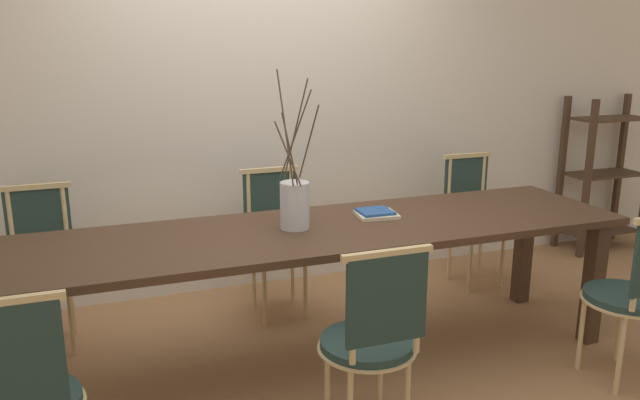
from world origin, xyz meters
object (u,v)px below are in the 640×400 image
chair_near_center (635,290)px  chair_far_center (474,215)px  shelving_rack (604,175)px  dining_table (320,243)px  book_stack (376,214)px  vase_centerpiece (295,203)px

chair_near_center → chair_far_center: bearing=88.6°
chair_near_center → shelving_rack: shelving_rack is taller
dining_table → chair_near_center: bearing=-27.4°
dining_table → book_stack: book_stack is taller
chair_near_center → shelving_rack: bearing=49.8°
dining_table → chair_near_center: chair_near_center is taller
dining_table → vase_centerpiece: bearing=163.2°
chair_far_center → vase_centerpiece: bearing=23.9°
book_stack → shelving_rack: shelving_rack is taller
dining_table → book_stack: bearing=14.7°
vase_centerpiece → shelving_rack: 3.22m
chair_near_center → vase_centerpiece: (-1.55, 0.78, 0.40)m
vase_centerpiece → shelving_rack: vase_centerpiece is taller
dining_table → book_stack: (0.37, 0.10, 0.10)m
book_stack → shelving_rack: size_ratio=0.19×
chair_near_center → chair_far_center: size_ratio=1.00×
chair_far_center → vase_centerpiece: vase_centerpiece is taller
book_stack → shelving_rack: 2.73m
dining_table → chair_near_center: (1.43, -0.74, -0.18)m
chair_near_center → vase_centerpiece: vase_centerpiece is taller
chair_far_center → vase_centerpiece: 1.78m
chair_far_center → book_stack: 1.30m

